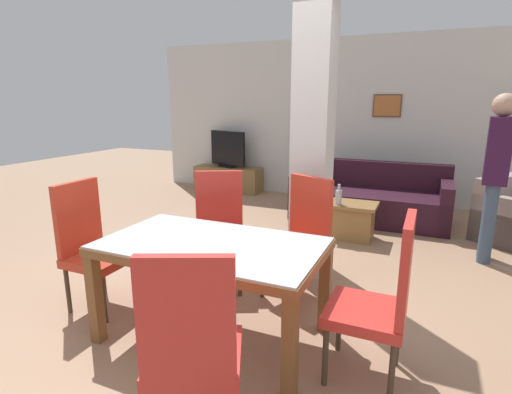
{
  "coord_description": "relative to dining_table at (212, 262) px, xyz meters",
  "views": [
    {
      "loc": [
        1.34,
        -2.27,
        1.69
      ],
      "look_at": [
        0.0,
        0.77,
        0.88
      ],
      "focal_mm": 28.0,
      "sensor_mm": 36.0,
      "label": 1
    }
  ],
  "objects": [
    {
      "name": "tv_screen",
      "position": [
        -2.16,
        4.35,
        0.21
      ],
      "size": [
        0.82,
        0.29,
        0.67
      ],
      "rotation": [
        0.0,
        0.0,
        2.84
      ],
      "color": "black",
      "rests_on": "tv_stand"
    },
    {
      "name": "sofa",
      "position": [
        0.59,
        3.51,
        -0.3
      ],
      "size": [
        2.14,
        0.95,
        0.8
      ],
      "rotation": [
        0.0,
        0.0,
        3.14
      ],
      "color": "black",
      "rests_on": "ground_plane"
    },
    {
      "name": "dining_chair_far_left",
      "position": [
        -0.39,
        0.8,
        -0.02
      ],
      "size": [
        0.61,
        0.61,
        1.05
      ],
      "rotation": [
        0.0,
        0.0,
        -2.69
      ],
      "color": "red",
      "rests_on": "ground_plane"
    },
    {
      "name": "dining_table",
      "position": [
        0.0,
        0.0,
        0.0
      ],
      "size": [
        1.54,
        0.89,
        0.73
      ],
      "color": "brown",
      "rests_on": "ground_plane"
    },
    {
      "name": "dining_chair_far_right",
      "position": [
        0.38,
        0.87,
        -0.02
      ],
      "size": [
        0.61,
        0.61,
        1.05
      ],
      "rotation": [
        0.0,
        0.0,
        2.72
      ],
      "color": "red",
      "rests_on": "ground_plane"
    },
    {
      "name": "back_wall",
      "position": [
        0.0,
        4.63,
        0.77
      ],
      "size": [
        7.2,
        0.09,
        2.7
      ],
      "color": "silver",
      "rests_on": "ground_plane"
    },
    {
      "name": "divider_pillar",
      "position": [
        0.31,
        1.4,
        0.77
      ],
      "size": [
        0.34,
        0.34,
        2.7
      ],
      "color": "silver",
      "rests_on": "ground_plane"
    },
    {
      "name": "dining_chair_head_left",
      "position": [
        -1.14,
        0.0,
        -0.02
      ],
      "size": [
        0.46,
        0.46,
        1.05
      ],
      "rotation": [
        0.0,
        0.0,
        -1.57
      ],
      "color": "red",
      "rests_on": "ground_plane"
    },
    {
      "name": "bottle",
      "position": [
        0.36,
        2.43,
        -0.03
      ],
      "size": [
        0.08,
        0.08,
        0.25
      ],
      "color": "#B2B7BC",
      "rests_on": "coffee_table"
    },
    {
      "name": "ground_plane",
      "position": [
        0.0,
        0.0,
        -0.58
      ],
      "size": [
        18.0,
        18.0,
        0.0
      ],
      "primitive_type": "plane",
      "color": "#A17B5D"
    },
    {
      "name": "standing_person",
      "position": [
        1.97,
        2.43,
        0.44
      ],
      "size": [
        0.25,
        0.4,
        1.76
      ],
      "rotation": [
        0.0,
        0.0,
        1.48
      ],
      "color": "#3C4F66",
      "rests_on": "ground_plane"
    },
    {
      "name": "tv_stand",
      "position": [
        -2.16,
        4.35,
        -0.35
      ],
      "size": [
        1.3,
        0.4,
        0.46
      ],
      "color": "olive",
      "rests_on": "ground_plane"
    },
    {
      "name": "dining_chair_head_right",
      "position": [
        1.16,
        0.0,
        -0.02
      ],
      "size": [
        0.46,
        0.46,
        1.05
      ],
      "rotation": [
        0.0,
        0.0,
        1.57
      ],
      "color": "red",
      "rests_on": "ground_plane"
    },
    {
      "name": "dining_chair_near_right",
      "position": [
        0.38,
        -0.86,
        -0.02
      ],
      "size": [
        0.61,
        0.61,
        1.05
      ],
      "rotation": [
        0.0,
        0.0,
        0.42
      ],
      "color": "red",
      "rests_on": "ground_plane"
    },
    {
      "name": "coffee_table",
      "position": [
        0.52,
        2.56,
        -0.34
      ],
      "size": [
        0.58,
        0.45,
        0.45
      ],
      "color": "olive",
      "rests_on": "ground_plane"
    }
  ]
}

